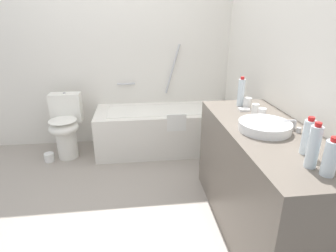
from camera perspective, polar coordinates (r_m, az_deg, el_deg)
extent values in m
plane|color=#9E9389|center=(2.71, -12.31, -14.91)|extent=(4.06, 4.06, 0.00)
cube|color=silver|center=(3.65, -12.04, 15.50)|extent=(3.46, 0.10, 2.47)
cube|color=silver|center=(2.55, 23.82, 11.84)|extent=(0.10, 3.18, 2.47)
cube|color=white|center=(3.50, -0.72, -0.72)|extent=(1.69, 0.68, 0.53)
cube|color=white|center=(3.42, -0.73, 2.76)|extent=(1.39, 0.49, 0.09)
cylinder|color=#B9B9BE|center=(3.53, 9.98, 4.36)|extent=(0.09, 0.03, 0.03)
cylinder|color=#B9B9BE|center=(3.62, 0.96, 11.71)|extent=(0.20, 0.03, 0.63)
cylinder|color=#B9B9BE|center=(3.63, -8.71, 8.65)|extent=(0.23, 0.03, 0.03)
cube|color=white|center=(3.13, 1.77, 0.73)|extent=(0.22, 0.03, 0.20)
cylinder|color=white|center=(3.53, -20.26, -3.08)|extent=(0.23, 0.23, 0.40)
ellipsoid|color=white|center=(3.42, -20.83, -0.33)|extent=(0.34, 0.35, 0.16)
ellipsoid|color=white|center=(3.39, -21.03, 1.10)|extent=(0.32, 0.34, 0.02)
cube|color=white|center=(3.57, -20.40, 3.63)|extent=(0.36, 0.18, 0.35)
cylinder|color=#B8B8BE|center=(3.52, -20.78, 6.42)|extent=(0.03, 0.03, 0.01)
cube|color=#6B6056|center=(2.26, 18.92, -10.76)|extent=(0.60, 1.52, 0.85)
cylinder|color=white|center=(2.03, 19.43, -0.08)|extent=(0.36, 0.36, 0.06)
cylinder|color=silver|center=(2.13, 24.74, 0.20)|extent=(0.02, 0.02, 0.06)
cylinder|color=silver|center=(2.10, 23.87, 0.97)|extent=(0.09, 0.02, 0.02)
cylinder|color=silver|center=(2.09, 25.50, -0.76)|extent=(0.03, 0.03, 0.04)
cylinder|color=silver|center=(2.19, 23.90, 0.41)|extent=(0.03, 0.03, 0.04)
cylinder|color=silver|center=(2.54, 14.93, 6.70)|extent=(0.06, 0.06, 0.24)
cylinder|color=red|center=(2.51, 15.22, 9.59)|extent=(0.03, 0.03, 0.02)
cylinder|color=silver|center=(1.57, 30.65, -5.84)|extent=(0.07, 0.07, 0.18)
cylinder|color=red|center=(1.53, 31.37, -2.39)|extent=(0.04, 0.04, 0.02)
cylinder|color=silver|center=(1.60, 27.98, -3.92)|extent=(0.06, 0.06, 0.23)
cylinder|color=red|center=(1.56, 28.77, 0.28)|extent=(0.03, 0.03, 0.02)
cylinder|color=silver|center=(1.76, 27.03, -2.10)|extent=(0.06, 0.06, 0.20)
cylinder|color=red|center=(1.72, 27.64, 1.32)|extent=(0.04, 0.04, 0.02)
cylinder|color=white|center=(2.37, 17.67, 3.40)|extent=(0.06, 0.06, 0.08)
cylinder|color=white|center=(2.28, 18.94, 2.52)|extent=(0.06, 0.06, 0.08)
cylinder|color=white|center=(2.52, 16.19, 4.66)|extent=(0.07, 0.07, 0.09)
cylinder|color=white|center=(1.67, 30.57, -6.04)|extent=(0.07, 0.07, 0.09)
cube|color=white|center=(2.43, 15.51, 3.34)|extent=(0.09, 0.06, 0.02)
cylinder|color=white|center=(3.56, -23.43, -5.97)|extent=(0.11, 0.11, 0.10)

